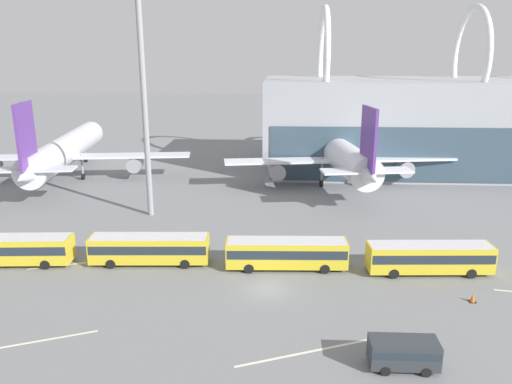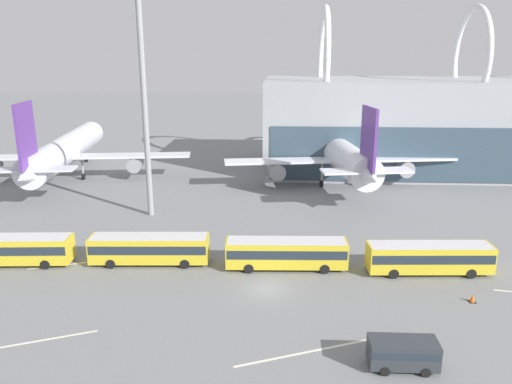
% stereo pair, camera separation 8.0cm
% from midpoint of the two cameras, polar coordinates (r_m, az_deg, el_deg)
% --- Properties ---
extents(ground_plane, '(440.00, 440.00, 0.00)m').
position_cam_midpoint_polar(ground_plane, '(48.19, 1.28, -10.99)').
color(ground_plane, slate).
extents(airliner_at_gate_near, '(43.63, 42.90, 14.89)m').
position_cam_midpoint_polar(airliner_at_gate_near, '(92.81, -21.18, 4.36)').
color(airliner_at_gate_near, silver).
rests_on(airliner_at_gate_near, ground_plane).
extents(airliner_at_gate_far, '(38.33, 38.17, 14.56)m').
position_cam_midpoint_polar(airliner_at_gate_far, '(83.67, 9.53, 4.28)').
color(airliner_at_gate_far, silver).
rests_on(airliner_at_gate_far, ground_plane).
extents(shuttle_bus_0, '(12.57, 3.65, 3.06)m').
position_cam_midpoint_polar(shuttle_bus_0, '(58.46, -26.18, -5.80)').
color(shuttle_bus_0, gold).
rests_on(shuttle_bus_0, ground_plane).
extents(shuttle_bus_1, '(12.53, 3.42, 3.06)m').
position_cam_midpoint_polar(shuttle_bus_1, '(53.93, -12.10, -6.22)').
color(shuttle_bus_1, gold).
rests_on(shuttle_bus_1, ground_plane).
extents(shuttle_bus_2, '(12.50, 3.27, 3.06)m').
position_cam_midpoint_polar(shuttle_bus_2, '(51.75, 3.46, -6.84)').
color(shuttle_bus_2, gold).
rests_on(shuttle_bus_2, ground_plane).
extents(shuttle_bus_3, '(12.54, 3.49, 3.06)m').
position_cam_midpoint_polar(shuttle_bus_3, '(53.53, 19.17, -6.95)').
color(shuttle_bus_3, gold).
rests_on(shuttle_bus_3, ground_plane).
extents(service_van_foreground, '(4.84, 2.23, 2.16)m').
position_cam_midpoint_polar(service_van_foreground, '(38.42, 16.45, -17.09)').
color(service_van_foreground, '#2D3338').
rests_on(service_van_foreground, ground_plane).
extents(floodlight_mast, '(2.50, 2.50, 29.24)m').
position_cam_midpoint_polar(floodlight_mast, '(66.92, -12.78, 11.51)').
color(floodlight_mast, gray).
rests_on(floodlight_mast, ground_plane).
extents(lane_stripe_0, '(9.11, 4.02, 0.01)m').
position_cam_midpoint_polar(lane_stripe_0, '(43.93, -24.29, -15.39)').
color(lane_stripe_0, silver).
rests_on(lane_stripe_0, ground_plane).
extents(lane_stripe_1, '(11.14, 4.64, 0.01)m').
position_cam_midpoint_polar(lane_stripe_1, '(39.50, 6.14, -17.68)').
color(lane_stripe_1, silver).
rests_on(lane_stripe_1, ground_plane).
extents(lane_stripe_2, '(8.88, 3.51, 0.01)m').
position_cam_midpoint_polar(lane_stripe_2, '(56.71, -19.97, -7.71)').
color(lane_stripe_2, silver).
rests_on(lane_stripe_2, ground_plane).
extents(traffic_cone_0, '(0.64, 0.64, 0.75)m').
position_cam_midpoint_polar(traffic_cone_0, '(49.72, 23.48, -11.05)').
color(traffic_cone_0, black).
rests_on(traffic_cone_0, ground_plane).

